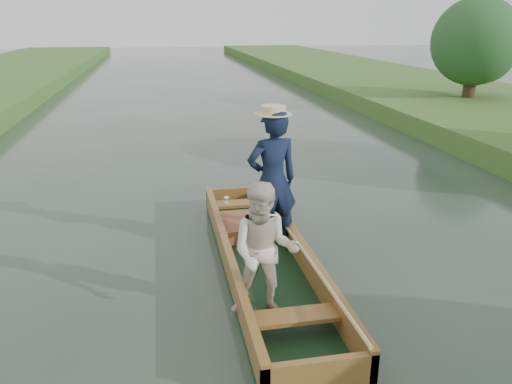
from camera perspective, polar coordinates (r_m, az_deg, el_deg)
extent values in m
plane|color=#283D30|center=(6.97, 0.95, -9.01)|extent=(120.00, 120.00, 0.00)
cylinder|color=#47331E|center=(20.00, 23.24, 11.27)|extent=(0.44, 0.44, 2.15)
sphere|color=#1D491D|center=(19.89, 23.81, 15.46)|extent=(3.05, 3.05, 3.05)
sphere|color=#1D491D|center=(20.50, 24.61, 14.29)|extent=(2.20, 2.20, 2.20)
cube|color=black|center=(6.95, 0.95, -8.71)|extent=(1.10, 5.00, 0.08)
cube|color=brown|center=(6.78, -3.30, -7.59)|extent=(0.08, 5.00, 0.32)
cube|color=brown|center=(6.97, 5.10, -6.86)|extent=(0.08, 5.00, 0.32)
cube|color=brown|center=(9.09, -2.23, -0.46)|extent=(1.10, 0.08, 0.32)
cube|color=brown|center=(4.85, 7.33, -19.96)|extent=(1.10, 0.08, 0.32)
cube|color=brown|center=(6.70, -3.33, -6.21)|extent=(0.10, 5.00, 0.04)
cube|color=brown|center=(6.89, 5.14, -5.51)|extent=(0.10, 5.00, 0.04)
cube|color=brown|center=(8.55, -1.66, -1.32)|extent=(0.94, 0.30, 0.05)
cube|color=brown|center=(5.48, 4.51, -13.97)|extent=(0.94, 0.30, 0.05)
imported|color=#0F1932|center=(7.08, 1.87, 1.25)|extent=(0.83, 0.62, 2.06)
cylinder|color=beige|center=(6.84, 1.96, 9.19)|extent=(0.52, 0.52, 0.12)
imported|color=beige|center=(5.52, 0.98, -6.81)|extent=(0.91, 0.79, 1.58)
cube|color=#AD4337|center=(7.90, -1.55, -3.95)|extent=(0.85, 0.90, 0.22)
sphere|color=tan|center=(7.77, 0.61, -2.58)|extent=(0.20, 0.20, 0.20)
sphere|color=tan|center=(7.71, 0.62, -1.57)|extent=(0.15, 0.15, 0.15)
sphere|color=tan|center=(7.67, 0.22, -1.14)|extent=(0.06, 0.06, 0.06)
sphere|color=tan|center=(7.69, 1.03, -1.09)|extent=(0.06, 0.06, 0.06)
sphere|color=tan|center=(7.66, 0.71, -1.83)|extent=(0.06, 0.06, 0.06)
sphere|color=tan|center=(7.72, -0.02, -2.48)|extent=(0.07, 0.07, 0.07)
sphere|color=tan|center=(7.76, 1.29, -2.38)|extent=(0.07, 0.07, 0.07)
sphere|color=tan|center=(7.77, 0.28, -3.28)|extent=(0.08, 0.08, 0.08)
sphere|color=tan|center=(7.78, 1.01, -3.22)|extent=(0.08, 0.08, 0.08)
cylinder|color=silver|center=(8.50, -3.41, -1.24)|extent=(0.07, 0.07, 0.01)
cylinder|color=silver|center=(8.49, -3.42, -0.99)|extent=(0.01, 0.01, 0.08)
ellipsoid|color=silver|center=(8.47, -3.42, -0.64)|extent=(0.09, 0.09, 0.05)
cylinder|color=tan|center=(6.35, 5.89, -7.38)|extent=(0.04, 3.95, 0.18)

